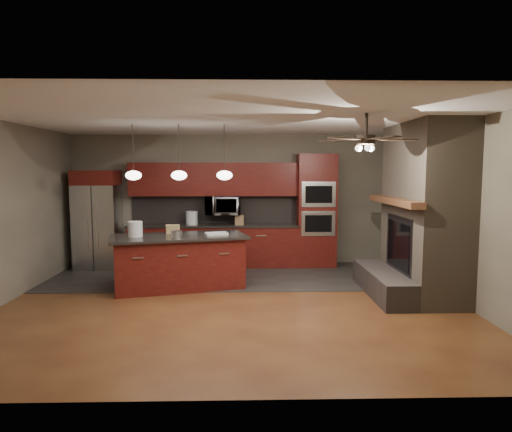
{
  "coord_description": "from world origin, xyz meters",
  "views": [
    {
      "loc": [
        0.18,
        -6.89,
        2.05
      ],
      "look_at": [
        0.37,
        0.6,
        1.29
      ],
      "focal_mm": 32.0,
      "sensor_mm": 36.0,
      "label": 1
    }
  ],
  "objects_px": {
    "refrigerator": "(98,220)",
    "cardboard_box": "(173,229)",
    "counter_bucket": "(192,218)",
    "kitchen_island": "(179,261)",
    "paint_can": "(177,234)",
    "counter_box": "(240,220)",
    "white_bucket": "(135,229)",
    "oven_tower": "(316,211)",
    "microwave": "(223,205)",
    "paint_tray": "(217,234)"
  },
  "relations": [
    {
      "from": "refrigerator",
      "to": "cardboard_box",
      "type": "distance_m",
      "value": 2.26
    },
    {
      "from": "refrigerator",
      "to": "cardboard_box",
      "type": "relative_size",
      "value": 8.51
    },
    {
      "from": "cardboard_box",
      "to": "counter_bucket",
      "type": "bearing_deg",
      "value": 71.34
    },
    {
      "from": "refrigerator",
      "to": "kitchen_island",
      "type": "xyz_separation_m",
      "value": [
        1.92,
        -1.68,
        -0.55
      ]
    },
    {
      "from": "refrigerator",
      "to": "paint_can",
      "type": "bearing_deg",
      "value": -45.19
    },
    {
      "from": "counter_box",
      "to": "paint_can",
      "type": "bearing_deg",
      "value": -111.98
    },
    {
      "from": "kitchen_island",
      "to": "counter_box",
      "type": "bearing_deg",
      "value": 44.85
    },
    {
      "from": "refrigerator",
      "to": "counter_bucket",
      "type": "bearing_deg",
      "value": 2.39
    },
    {
      "from": "white_bucket",
      "to": "cardboard_box",
      "type": "height_order",
      "value": "white_bucket"
    },
    {
      "from": "refrigerator",
      "to": "oven_tower",
      "type": "bearing_deg",
      "value": 0.92
    },
    {
      "from": "microwave",
      "to": "kitchen_island",
      "type": "height_order",
      "value": "microwave"
    },
    {
      "from": "microwave",
      "to": "cardboard_box",
      "type": "xyz_separation_m",
      "value": [
        -0.83,
        -1.53,
        -0.3
      ]
    },
    {
      "from": "refrigerator",
      "to": "paint_can",
      "type": "height_order",
      "value": "refrigerator"
    },
    {
      "from": "paint_tray",
      "to": "counter_box",
      "type": "xyz_separation_m",
      "value": [
        0.39,
        1.62,
        0.06
      ]
    },
    {
      "from": "paint_tray",
      "to": "cardboard_box",
      "type": "relative_size",
      "value": 1.56
    },
    {
      "from": "kitchen_island",
      "to": "cardboard_box",
      "type": "distance_m",
      "value": 0.62
    },
    {
      "from": "oven_tower",
      "to": "white_bucket",
      "type": "relative_size",
      "value": 9.09
    },
    {
      "from": "oven_tower",
      "to": "counter_bucket",
      "type": "distance_m",
      "value": 2.64
    },
    {
      "from": "counter_box",
      "to": "microwave",
      "type": "bearing_deg",
      "value": 169.84
    },
    {
      "from": "paint_can",
      "to": "counter_bucket",
      "type": "distance_m",
      "value": 2.02
    },
    {
      "from": "oven_tower",
      "to": "cardboard_box",
      "type": "xyz_separation_m",
      "value": [
        -2.8,
        -1.47,
        -0.2
      ]
    },
    {
      "from": "kitchen_island",
      "to": "cardboard_box",
      "type": "height_order",
      "value": "cardboard_box"
    },
    {
      "from": "microwave",
      "to": "counter_bucket",
      "type": "relative_size",
      "value": 2.61
    },
    {
      "from": "counter_bucket",
      "to": "counter_box",
      "type": "relative_size",
      "value": 1.38
    },
    {
      "from": "microwave",
      "to": "cardboard_box",
      "type": "relative_size",
      "value": 3.05
    },
    {
      "from": "kitchen_island",
      "to": "counter_box",
      "type": "distance_m",
      "value": 2.07
    },
    {
      "from": "microwave",
      "to": "white_bucket",
      "type": "distance_m",
      "value": 2.4
    },
    {
      "from": "oven_tower",
      "to": "paint_can",
      "type": "xyz_separation_m",
      "value": [
        -2.66,
        -2.01,
        -0.21
      ]
    },
    {
      "from": "kitchen_island",
      "to": "microwave",
      "type": "bearing_deg",
      "value": 55.36
    },
    {
      "from": "microwave",
      "to": "cardboard_box",
      "type": "height_order",
      "value": "microwave"
    },
    {
      "from": "microwave",
      "to": "white_bucket",
      "type": "relative_size",
      "value": 2.79
    },
    {
      "from": "oven_tower",
      "to": "counter_box",
      "type": "height_order",
      "value": "oven_tower"
    },
    {
      "from": "cardboard_box",
      "to": "counter_box",
      "type": "relative_size",
      "value": 1.18
    },
    {
      "from": "refrigerator",
      "to": "counter_bucket",
      "type": "height_order",
      "value": "refrigerator"
    },
    {
      "from": "oven_tower",
      "to": "refrigerator",
      "type": "bearing_deg",
      "value": -179.08
    },
    {
      "from": "microwave",
      "to": "white_bucket",
      "type": "height_order",
      "value": "microwave"
    },
    {
      "from": "counter_bucket",
      "to": "cardboard_box",
      "type": "bearing_deg",
      "value": -96.54
    },
    {
      "from": "paint_tray",
      "to": "cardboard_box",
      "type": "distance_m",
      "value": 0.82
    },
    {
      "from": "oven_tower",
      "to": "white_bucket",
      "type": "distance_m",
      "value": 3.86
    },
    {
      "from": "oven_tower",
      "to": "counter_bucket",
      "type": "bearing_deg",
      "value": 179.84
    },
    {
      "from": "paint_can",
      "to": "kitchen_island",
      "type": "bearing_deg",
      "value": 89.44
    },
    {
      "from": "oven_tower",
      "to": "kitchen_island",
      "type": "height_order",
      "value": "oven_tower"
    },
    {
      "from": "paint_tray",
      "to": "counter_box",
      "type": "bearing_deg",
      "value": 61.32
    },
    {
      "from": "microwave",
      "to": "paint_tray",
      "type": "relative_size",
      "value": 1.95
    },
    {
      "from": "microwave",
      "to": "paint_tray",
      "type": "bearing_deg",
      "value": -91.18
    },
    {
      "from": "microwave",
      "to": "counter_box",
      "type": "distance_m",
      "value": 0.47
    },
    {
      "from": "microwave",
      "to": "refrigerator",
      "type": "relative_size",
      "value": 0.36
    },
    {
      "from": "kitchen_island",
      "to": "paint_tray",
      "type": "relative_size",
      "value": 6.63
    },
    {
      "from": "white_bucket",
      "to": "paint_tray",
      "type": "height_order",
      "value": "white_bucket"
    },
    {
      "from": "counter_box",
      "to": "cardboard_box",
      "type": "bearing_deg",
      "value": -123.75
    }
  ]
}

